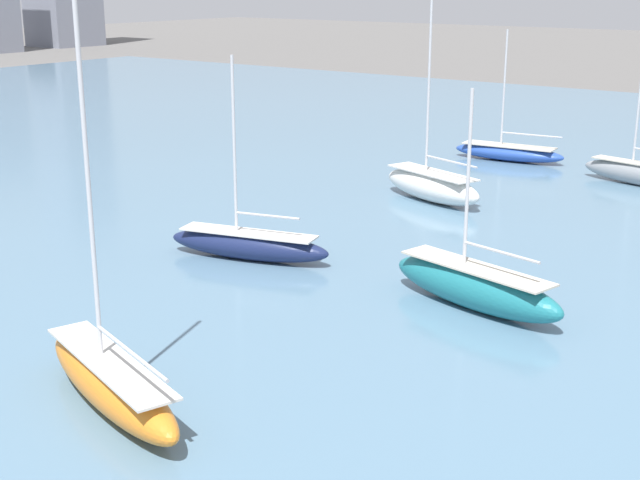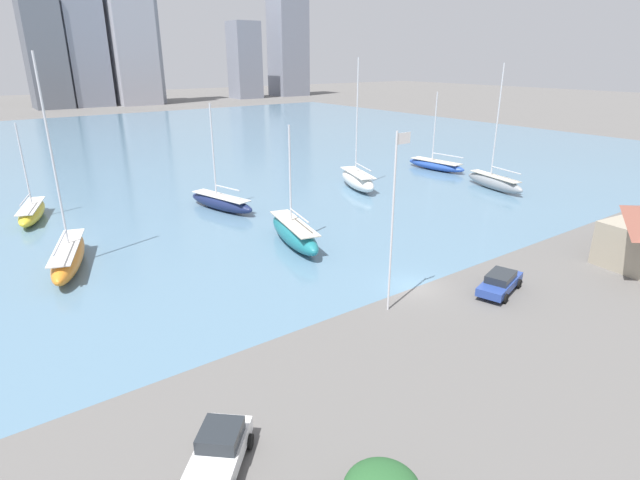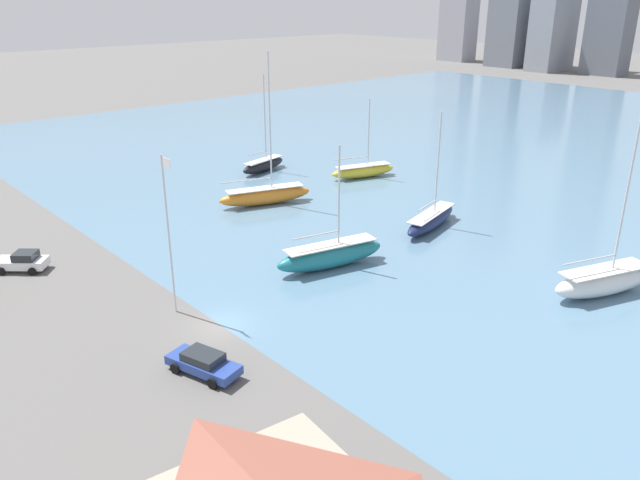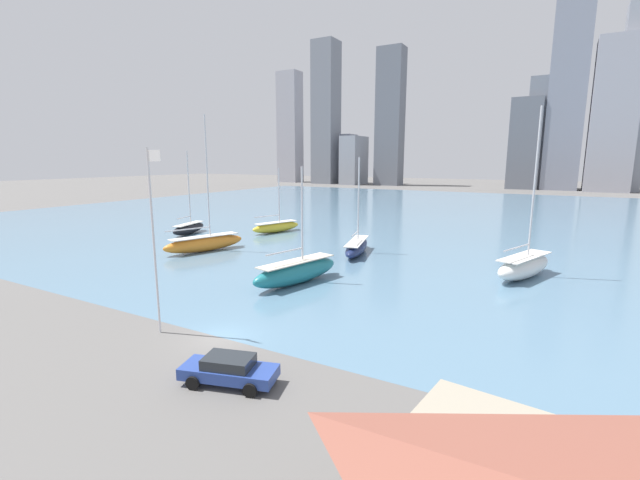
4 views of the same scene
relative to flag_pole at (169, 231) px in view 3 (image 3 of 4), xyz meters
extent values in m
plane|color=#605E5B|center=(4.10, 1.35, -6.59)|extent=(500.00, 500.00, 0.00)
cube|color=slate|center=(4.10, 71.35, -6.59)|extent=(180.00, 140.00, 0.00)
cylinder|color=silver|center=(-0.05, 0.00, -0.49)|extent=(0.14, 0.14, 12.19)
cube|color=white|center=(0.57, 0.00, 5.10)|extent=(1.10, 0.03, 0.70)
cube|color=gray|center=(-74.39, 176.50, 5.27)|extent=(11.48, 9.52, 23.72)
cube|color=#8E939E|center=(-64.06, 167.35, 4.49)|extent=(8.19, 15.37, 22.17)
ellipsoid|color=yellow|center=(-16.73, 37.06, -5.76)|extent=(4.63, 9.15, 1.65)
cube|color=silver|center=(-16.73, 37.06, -4.99)|extent=(3.80, 7.51, 0.10)
cube|color=#2D2D33|center=(-16.73, 37.06, -6.22)|extent=(0.64, 1.59, 0.74)
cylinder|color=silver|center=(-16.53, 37.70, -0.69)|extent=(0.18, 0.18, 8.50)
cylinder|color=silver|center=(-17.26, 35.42, -3.84)|extent=(1.59, 4.62, 0.14)
ellipsoid|color=#19234C|center=(1.24, 28.77, -5.76)|extent=(4.51, 10.27, 1.65)
cube|color=silver|center=(1.24, 28.77, -4.99)|extent=(3.70, 8.42, 0.10)
cube|color=#2D2D33|center=(1.24, 28.77, -6.22)|extent=(0.61, 1.80, 0.74)
cylinder|color=silver|center=(1.05, 29.50, 0.13)|extent=(0.18, 0.18, 10.13)
cylinder|color=silver|center=(1.55, 27.55, -3.84)|extent=(1.15, 3.93, 0.14)
ellipsoid|color=orange|center=(-16.25, 20.72, -5.61)|extent=(5.38, 10.89, 1.96)
cube|color=silver|center=(-16.25, 20.72, -4.68)|extent=(4.41, 8.93, 0.10)
cube|color=#2D2D33|center=(-16.25, 20.72, -6.15)|extent=(0.77, 1.89, 0.88)
cylinder|color=silver|center=(-15.99, 21.49, 2.82)|extent=(0.18, 0.18, 14.90)
cylinder|color=silver|center=(-16.92, 18.71, -3.53)|extent=(1.99, 5.61, 0.14)
ellipsoid|color=white|center=(20.06, 27.06, -5.50)|extent=(5.55, 9.90, 2.18)
cube|color=silver|center=(20.06, 27.06, -4.45)|extent=(4.55, 8.12, 0.10)
cube|color=#2D2D33|center=(20.06, 27.06, -6.10)|extent=(0.72, 1.69, 0.98)
cylinder|color=silver|center=(20.30, 27.74, 2.70)|extent=(0.18, 0.18, 14.21)
cylinder|color=silver|center=(19.44, 25.25, -3.30)|extent=(1.86, 5.02, 0.14)
ellipsoid|color=black|center=(-27.82, 29.13, -5.77)|extent=(3.62, 8.27, 1.62)
cube|color=silver|center=(-27.82, 29.13, -5.01)|extent=(2.97, 6.78, 0.10)
cube|color=#2D2D33|center=(-27.82, 29.13, -6.22)|extent=(0.49, 1.45, 0.73)
cylinder|color=silver|center=(-27.96, 29.71, 0.63)|extent=(0.18, 0.18, 11.18)
cylinder|color=silver|center=(-27.55, 27.99, -3.86)|extent=(0.97, 3.48, 0.14)
ellipsoid|color=#1E757F|center=(1.68, 14.35, -5.50)|extent=(4.55, 10.58, 2.17)
cube|color=beige|center=(1.68, 14.35, -4.46)|extent=(3.73, 8.68, 0.10)
cube|color=#2D2D33|center=(1.68, 14.35, -6.10)|extent=(0.58, 1.85, 0.98)
cylinder|color=silver|center=(1.86, 15.11, -0.07)|extent=(0.18, 0.18, 8.69)
cylinder|color=silver|center=(1.35, 12.93, -3.31)|extent=(1.16, 4.39, 0.14)
cube|color=#284293|center=(8.53, -2.86, -5.93)|extent=(5.29, 3.18, 0.60)
cube|color=#23282D|center=(8.53, -2.86, -5.36)|extent=(2.84, 2.27, 0.55)
cylinder|color=black|center=(7.32, -4.20, -6.23)|extent=(0.76, 0.45, 0.72)
cylinder|color=black|center=(6.79, -2.39, -6.23)|extent=(0.76, 0.45, 0.72)
cylinder|color=black|center=(10.28, -3.33, -6.23)|extent=(0.76, 0.45, 0.72)
cylinder|color=black|center=(9.74, -1.52, -6.23)|extent=(0.76, 0.45, 0.72)
cube|color=white|center=(-15.69, -6.19, -5.88)|extent=(4.34, 4.49, 0.72)
cube|color=#23282D|center=(-15.37, -5.84, -5.20)|extent=(2.47, 2.48, 0.65)
cylinder|color=black|center=(-15.51, -4.54, -6.24)|extent=(0.67, 0.69, 0.69)
cylinder|color=black|center=(-14.06, -5.86, -6.24)|extent=(0.67, 0.69, 0.69)
cylinder|color=black|center=(-17.31, -6.52, -6.24)|extent=(0.67, 0.69, 0.69)
cylinder|color=black|center=(-15.87, -7.84, -6.24)|extent=(0.67, 0.69, 0.69)
camera|label=1|loc=(-36.64, -4.00, 9.29)|focal=50.00mm
camera|label=2|loc=(-21.97, -22.00, 9.82)|focal=28.00mm
camera|label=3|loc=(38.58, -19.77, 15.89)|focal=35.00mm
camera|label=4|loc=(22.69, -18.33, 4.85)|focal=24.00mm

